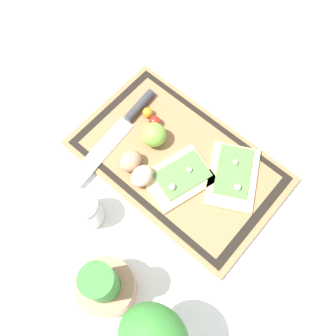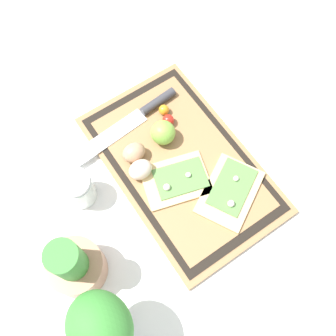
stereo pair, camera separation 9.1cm
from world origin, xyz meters
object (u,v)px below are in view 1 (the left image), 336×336
egg_pink (142,176)px  herb_pot (105,287)px  pizza_slice_near (233,175)px  egg_brown (131,161)px  knife (126,121)px  lime (153,136)px  pizza_slice_far (179,178)px  cherry_tomato_yellow (148,113)px  cherry_tomato_red (155,122)px  sauce_jar (86,211)px

egg_pink → herb_pot: (-0.11, 0.23, 0.03)m
pizza_slice_near → egg_brown: (0.20, 0.13, 0.02)m
pizza_slice_near → knife: bearing=11.7°
pizza_slice_near → lime: lime is taller
pizza_slice_far → cherry_tomato_yellow: cherry_tomato_yellow is taller
cherry_tomato_red → cherry_tomato_yellow: size_ratio=1.11×
pizza_slice_far → egg_brown: egg_brown is taller
egg_pink → cherry_tomato_red: (0.08, -0.13, -0.01)m
knife → sauce_jar: (-0.09, 0.23, 0.02)m
pizza_slice_far → cherry_tomato_red: 0.15m
lime → sauce_jar: (-0.01, 0.23, -0.01)m
knife → egg_pink: size_ratio=5.49×
pizza_slice_near → cherry_tomato_red: 0.23m
pizza_slice_near → herb_pot: size_ratio=1.08×
knife → cherry_tomato_red: 0.07m
egg_pink → sauce_jar: 0.15m
herb_pot → cherry_tomato_red: bearing=-62.1°
egg_brown → egg_pink: size_ratio=1.00×
knife → lime: bearing=-177.3°
herb_pot → sauce_jar: size_ratio=2.04×
egg_brown → cherry_tomato_red: egg_brown is taller
herb_pot → sauce_jar: bearing=-30.0°
egg_brown → lime: 0.08m
egg_pink → cherry_tomato_yellow: (0.11, -0.14, -0.01)m
knife → egg_pink: (-0.13, 0.09, 0.01)m
pizza_slice_near → cherry_tomato_yellow: 0.26m
egg_brown → lime: lime is taller
pizza_slice_near → cherry_tomato_yellow: bearing=1.9°
lime → sauce_jar: sauce_jar is taller
lime → sauce_jar: bearing=92.5°
egg_pink → lime: (0.05, -0.09, 0.01)m
pizza_slice_near → egg_pink: egg_pink is taller
knife → herb_pot: herb_pot is taller
cherry_tomato_red → herb_pot: herb_pot is taller
knife → cherry_tomato_red: cherry_tomato_red is taller
pizza_slice_near → lime: (0.20, 0.06, 0.02)m
lime → pizza_slice_far: bearing=164.1°
pizza_slice_far → cherry_tomato_yellow: bearing=-24.6°
knife → lime: (-0.08, -0.00, 0.02)m
pizza_slice_near → egg_brown: size_ratio=3.46×
egg_brown → cherry_tomato_yellow: 0.14m
egg_pink → egg_brown: bearing=-13.3°
egg_brown → cherry_tomato_yellow: size_ratio=2.15×
cherry_tomato_red → cherry_tomato_yellow: bearing=-14.8°
egg_brown → herb_pot: 0.29m
knife → cherry_tomato_red: bearing=-143.2°
knife → herb_pot: (-0.24, 0.31, 0.04)m
egg_brown → knife: bearing=-40.9°
egg_brown → egg_pink: bearing=166.7°
pizza_slice_far → sauce_jar: (0.10, 0.20, 0.02)m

